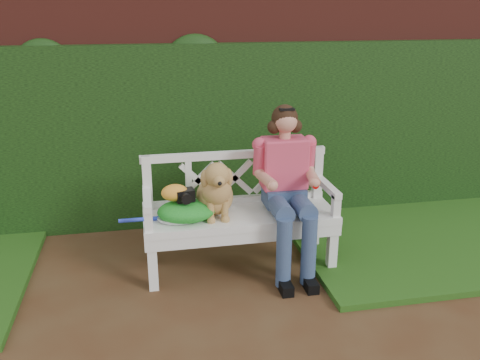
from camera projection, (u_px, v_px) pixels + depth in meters
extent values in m
plane|color=#412413|center=(180.00, 323.00, 3.41)|extent=(60.00, 60.00, 0.00)
cube|color=#5D231B|center=(159.00, 108.00, 4.81)|extent=(10.00, 0.30, 2.20)
cube|color=#235016|center=(161.00, 139.00, 4.69)|extent=(10.00, 0.18, 1.70)
cube|color=#1F4A12|center=(433.00, 234.00, 4.68)|extent=(2.60, 2.00, 0.05)
cube|color=black|center=(185.00, 195.00, 3.80)|extent=(0.15, 0.12, 0.09)
ellipsoid|color=orange|center=(175.00, 193.00, 3.79)|extent=(0.22, 0.18, 0.13)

